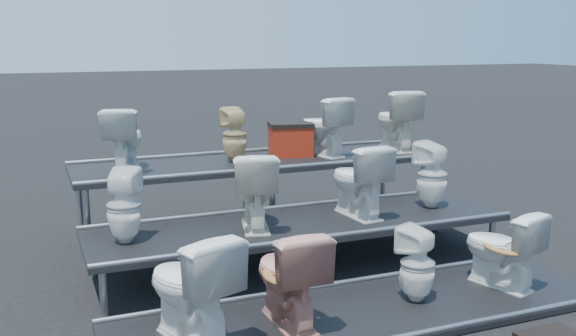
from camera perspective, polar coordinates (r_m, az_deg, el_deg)
name	(u,v)px	position (r m, az deg, el deg)	size (l,w,h in m)	color
ground	(301,266)	(6.56, 1.17, -8.67)	(80.00, 80.00, 0.00)	black
tier_front	(363,313)	(5.47, 6.69, -12.67)	(4.20, 1.20, 0.06)	black
tier_mid	(301,244)	(6.49, 1.18, -6.76)	(4.20, 1.20, 0.46)	black
tier_back	(258,196)	(7.60, -2.69, -2.47)	(4.20, 1.20, 0.86)	black
toilet_0	(190,286)	(4.81, -8.69, -10.36)	(0.47, 0.83, 0.84)	silver
toilet_1	(288,275)	(5.04, 0.03, -9.53)	(0.44, 0.77, 0.79)	tan
toilet_2	(417,264)	(5.59, 11.42, -8.36)	(0.29, 0.30, 0.65)	silver
toilet_3	(501,248)	(6.09, 18.44, -6.75)	(0.40, 0.70, 0.71)	silver
toilet_4	(124,206)	(5.89, -14.38, -3.28)	(0.30, 0.31, 0.68)	silver
toilet_5	(254,190)	(6.15, -3.02, -1.93)	(0.42, 0.74, 0.75)	silver
toilet_6	(358,180)	(6.59, 6.23, -1.05)	(0.42, 0.74, 0.76)	silver
toilet_7	(432,175)	(7.06, 12.68, -0.59)	(0.32, 0.33, 0.72)	silver
toilet_8	(124,139)	(7.10, -14.38, 2.54)	(0.38, 0.67, 0.68)	silver
toilet_9	(235,135)	(7.37, -4.78, 2.96)	(0.28, 0.29, 0.63)	tan
toilet_10	(323,126)	(7.76, 3.15, 3.74)	(0.40, 0.70, 0.71)	silver
toilet_11	(396,120)	(8.24, 9.60, 4.24)	(0.43, 0.75, 0.77)	silver
red_crate	(290,141)	(7.76, 0.21, 2.42)	(0.49, 0.40, 0.36)	maroon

